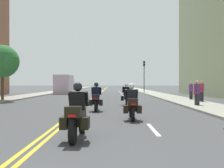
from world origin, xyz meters
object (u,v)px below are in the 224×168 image
motorcycle_3 (126,96)px  pedestrian_0 (201,91)px  pedestrian_1 (197,93)px  street_tree_0 (2,61)px  traffic_light_far (144,71)px  motorcycle_1 (132,105)px  motorcycle_2 (96,99)px  parked_truck (64,85)px  pedestrian_2 (191,91)px  motorcycle_0 (77,116)px

motorcycle_3 → pedestrian_0: pedestrian_0 is taller
pedestrian_1 → street_tree_0: size_ratio=0.36×
motorcycle_3 → traffic_light_far: traffic_light_far is taller
motorcycle_1 → pedestrian_1: pedestrian_1 is taller
motorcycle_2 → motorcycle_3: bearing=63.2°
pedestrian_1 → parked_truck: parked_truck is taller
street_tree_0 → parked_truck: bearing=82.0°
motorcycle_2 → pedestrian_1: (6.62, 2.67, 0.25)m
motorcycle_1 → pedestrian_2: size_ratio=1.28×
pedestrian_1 → motorcycle_1: bearing=14.7°
pedestrian_2 → parked_truck: (-14.46, 16.16, 0.39)m
pedestrian_0 → street_tree_0: 17.13m
traffic_light_far → motorcycle_1: bearing=-98.0°
motorcycle_1 → motorcycle_2: bearing=116.5°
pedestrian_2 → parked_truck: size_ratio=0.26×
motorcycle_1 → motorcycle_2: size_ratio=1.00×
pedestrian_2 → traffic_light_far: bearing=113.0°
pedestrian_0 → parked_truck: size_ratio=0.27×
traffic_light_far → parked_truck: bearing=-171.3°
motorcycle_3 → pedestrian_1: pedestrian_1 is taller
motorcycle_2 → parked_truck: size_ratio=0.34×
motorcycle_2 → pedestrian_0: (8.09, 6.08, 0.27)m
motorcycle_3 → pedestrian_2: pedestrian_2 is taller
motorcycle_1 → parked_truck: size_ratio=0.33×
motorcycle_3 → pedestrian_0: (6.16, 2.16, 0.26)m
motorcycle_3 → street_tree_0: street_tree_0 is taller
street_tree_0 → motorcycle_2: bearing=-42.8°
motorcycle_2 → pedestrian_2: pedestrian_2 is taller
traffic_light_far → pedestrian_0: 21.19m
motorcycle_1 → traffic_light_far: traffic_light_far is taller
pedestrian_0 → motorcycle_0: bearing=18.3°
motorcycle_2 → pedestrian_1: pedestrian_1 is taller
pedestrian_0 → pedestrian_2: bearing=-131.4°
motorcycle_1 → pedestrian_2: pedestrian_2 is taller
motorcycle_1 → street_tree_0: (-10.49, 11.69, 2.85)m
motorcycle_0 → street_tree_0: size_ratio=0.46×
parked_truck → motorcycle_3: bearing=-68.7°
traffic_light_far → pedestrian_1: (0.57, -24.35, -2.60)m
pedestrian_1 → pedestrian_0: bearing=-150.8°
motorcycle_2 → traffic_light_far: size_ratio=0.43×
motorcycle_0 → pedestrian_2: (8.19, 16.55, 0.23)m
motorcycle_2 → motorcycle_0: bearing=-91.2°
motorcycle_3 → street_tree_0: bearing=161.3°
motorcycle_0 → parked_truck: (-6.26, 32.71, 0.62)m
pedestrian_0 → parked_truck: (-14.43, 19.04, 0.35)m
motorcycle_3 → pedestrian_2: 7.98m
motorcycle_0 → motorcycle_3: (2.01, 11.51, 0.01)m
street_tree_0 → parked_truck: (2.39, 17.04, -2.22)m
pedestrian_2 → pedestrian_1: bearing=-86.9°
motorcycle_1 → pedestrian_1: (4.86, 6.27, 0.26)m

